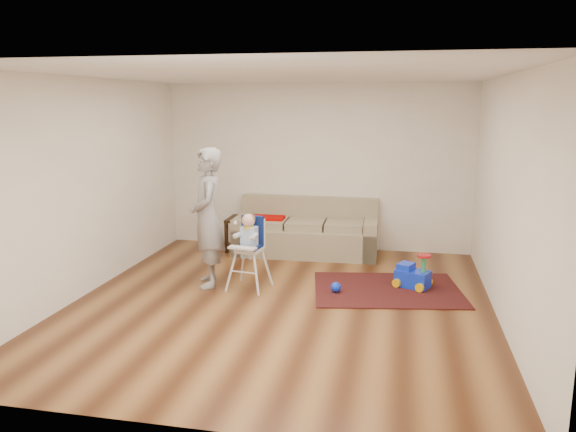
% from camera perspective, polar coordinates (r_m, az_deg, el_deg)
% --- Properties ---
extents(ground, '(5.50, 5.50, 0.00)m').
position_cam_1_polar(ground, '(6.90, -0.68, -8.82)').
color(ground, '#43210F').
rests_on(ground, ground).
extents(room_envelope, '(5.04, 5.52, 2.72)m').
position_cam_1_polar(room_envelope, '(7.00, 0.21, 7.23)').
color(room_envelope, white).
rests_on(room_envelope, ground).
extents(sofa, '(2.28, 0.99, 0.87)m').
position_cam_1_polar(sofa, '(8.96, 1.85, -1.13)').
color(sofa, gray).
rests_on(sofa, ground).
extents(side_table, '(0.54, 0.54, 0.54)m').
position_cam_1_polar(side_table, '(9.25, -4.41, -1.83)').
color(side_table, black).
rests_on(side_table, ground).
extents(area_rug, '(2.07, 1.69, 0.01)m').
position_cam_1_polar(area_rug, '(7.46, 10.06, -7.35)').
color(area_rug, black).
rests_on(area_rug, ground).
extents(ride_on_toy, '(0.51, 0.45, 0.46)m').
position_cam_1_polar(ride_on_toy, '(7.55, 12.59, -5.34)').
color(ride_on_toy, '#1234ED').
rests_on(ride_on_toy, area_rug).
extents(toy_ball, '(0.13, 0.13, 0.13)m').
position_cam_1_polar(toy_ball, '(7.23, 4.88, -7.22)').
color(toy_ball, '#1234ED').
rests_on(toy_ball, area_rug).
extents(high_chair, '(0.53, 0.53, 1.00)m').
position_cam_1_polar(high_chair, '(7.30, -3.99, -3.72)').
color(high_chair, silver).
rests_on(high_chair, ground).
extents(adult, '(0.66, 0.78, 1.83)m').
position_cam_1_polar(adult, '(7.40, -8.18, -0.17)').
color(adult, gray).
rests_on(adult, ground).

